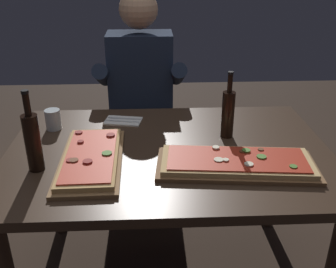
# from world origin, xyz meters

# --- Properties ---
(dining_table) EXTENTS (1.40, 0.96, 0.74)m
(dining_table) POSITION_xyz_m (0.00, 0.00, 0.64)
(dining_table) COLOR #3D2B1E
(dining_table) RESTS_ON ground_plane
(pizza_rectangular_front) EXTENTS (0.65, 0.32, 0.05)m
(pizza_rectangular_front) POSITION_xyz_m (0.26, -0.17, 0.76)
(pizza_rectangular_front) COLOR brown
(pizza_rectangular_front) RESTS_ON dining_table
(pizza_rectangular_left) EXTENTS (0.26, 0.53, 0.05)m
(pizza_rectangular_left) POSITION_xyz_m (-0.32, -0.10, 0.76)
(pizza_rectangular_left) COLOR olive
(pizza_rectangular_left) RESTS_ON dining_table
(wine_bottle_dark) EXTENTS (0.06, 0.06, 0.31)m
(wine_bottle_dark) POSITION_xyz_m (0.27, 0.12, 0.86)
(wine_bottle_dark) COLOR black
(wine_bottle_dark) RESTS_ON dining_table
(oil_bottle_amber) EXTENTS (0.06, 0.06, 0.33)m
(oil_bottle_amber) POSITION_xyz_m (-0.53, -0.14, 0.87)
(oil_bottle_amber) COLOR black
(oil_bottle_amber) RESTS_ON dining_table
(tumbler_near_camera) EXTENTS (0.07, 0.07, 0.10)m
(tumbler_near_camera) POSITION_xyz_m (-0.54, 0.24, 0.79)
(tumbler_near_camera) COLOR silver
(tumbler_near_camera) RESTS_ON dining_table
(napkin_cutlery_set) EXTENTS (0.20, 0.14, 0.01)m
(napkin_cutlery_set) POSITION_xyz_m (-0.21, 0.31, 0.74)
(napkin_cutlery_set) COLOR white
(napkin_cutlery_set) RESTS_ON dining_table
(diner_chair) EXTENTS (0.44, 0.44, 0.87)m
(diner_chair) POSITION_xyz_m (-0.13, 0.86, 0.49)
(diner_chair) COLOR #3D2B1E
(diner_chair) RESTS_ON ground_plane
(seated_diner) EXTENTS (0.53, 0.41, 1.33)m
(seated_diner) POSITION_xyz_m (-0.13, 0.74, 0.74)
(seated_diner) COLOR #23232D
(seated_diner) RESTS_ON ground_plane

